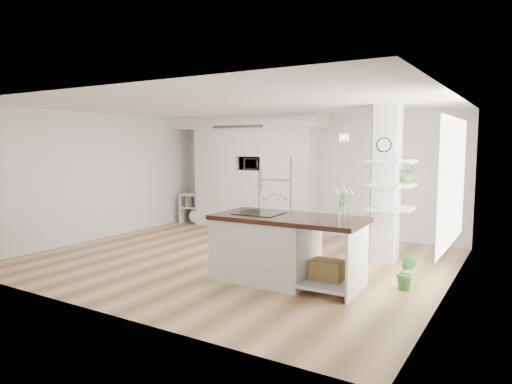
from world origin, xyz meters
TOP-DOWN VIEW (x-y plane):
  - floor at (0.00, 0.00)m, footprint 7.00×6.00m
  - room at (0.00, 0.00)m, footprint 7.04×6.04m
  - cabinet_wall at (-1.45, 2.67)m, footprint 4.00×0.71m
  - refrigerator at (-0.53, 2.68)m, footprint 0.78×0.69m
  - column at (2.38, 1.13)m, footprint 0.69×0.90m
  - window at (3.48, 0.30)m, footprint 0.00×2.40m
  - pendant_light at (1.70, 0.15)m, footprint 0.12×0.12m
  - kitchen_island at (1.18, -0.77)m, footprint 2.24×1.11m
  - bookshelf at (-2.97, 2.51)m, footprint 0.70×0.48m
  - floor_plant_a at (3.00, -0.21)m, footprint 0.29×0.23m
  - floor_plant_b at (2.38, 1.30)m, footprint 0.32×0.32m
  - microwave at (-1.27, 2.62)m, footprint 0.54×0.37m
  - shelf_plant at (2.63, 1.30)m, footprint 0.27×0.23m
  - decor_bowl at (2.30, 0.90)m, footprint 0.22×0.22m

SIDE VIEW (x-z plane):
  - floor at x=0.00m, z-range -0.01..0.01m
  - floor_plant_b at x=2.38m, z-range 0.00..0.47m
  - floor_plant_a at x=3.00m, z-range 0.00..0.51m
  - bookshelf at x=-2.97m, z-range -0.05..0.70m
  - kitchen_island at x=1.18m, z-range -0.27..1.30m
  - refrigerator at x=-0.53m, z-range 0.00..1.75m
  - decor_bowl at x=2.30m, z-range 0.98..1.03m
  - column at x=2.38m, z-range 0.00..2.70m
  - window at x=3.48m, z-range 0.30..2.70m
  - cabinet_wall at x=-1.45m, z-range 0.16..2.86m
  - shelf_plant at x=2.63m, z-range 1.38..1.67m
  - microwave at x=-1.27m, z-range 1.42..1.72m
  - room at x=0.00m, z-range 0.50..3.22m
  - pendant_light at x=1.70m, z-range 2.07..2.17m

